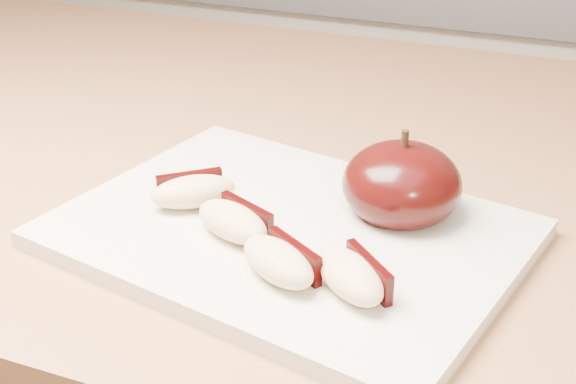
% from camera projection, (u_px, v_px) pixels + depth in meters
% --- Properties ---
extents(back_cabinet, '(2.40, 0.62, 0.94)m').
position_uv_depth(back_cabinet, '(515.00, 229.00, 1.40)').
color(back_cabinet, silver).
rests_on(back_cabinet, ground).
extents(cutting_board, '(0.33, 0.27, 0.01)m').
position_uv_depth(cutting_board, '(288.00, 233.00, 0.53)').
color(cutting_board, beige).
rests_on(cutting_board, island_counter).
extents(apple_half, '(0.10, 0.10, 0.07)m').
position_uv_depth(apple_half, '(402.00, 184.00, 0.54)').
color(apple_half, black).
rests_on(apple_half, cutting_board).
extents(apple_wedge_a, '(0.06, 0.06, 0.02)m').
position_uv_depth(apple_wedge_a, '(193.00, 191.00, 0.55)').
color(apple_wedge_a, beige).
rests_on(apple_wedge_a, cutting_board).
extents(apple_wedge_b, '(0.07, 0.05, 0.02)m').
position_uv_depth(apple_wedge_b, '(234.00, 221.00, 0.51)').
color(apple_wedge_b, beige).
rests_on(apple_wedge_b, cutting_board).
extents(apple_wedge_c, '(0.06, 0.06, 0.02)m').
position_uv_depth(apple_wedge_c, '(280.00, 261.00, 0.47)').
color(apple_wedge_c, beige).
rests_on(apple_wedge_c, cutting_board).
extents(apple_wedge_d, '(0.06, 0.06, 0.02)m').
position_uv_depth(apple_wedge_d, '(352.00, 275.00, 0.46)').
color(apple_wedge_d, beige).
rests_on(apple_wedge_d, cutting_board).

